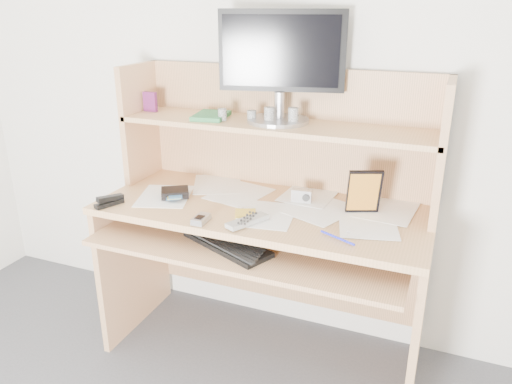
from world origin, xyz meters
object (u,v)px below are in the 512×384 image
at_px(tv_remote, 247,221).
at_px(monitor, 281,63).
at_px(desk, 269,212).
at_px(keyboard, 227,243).
at_px(game_case, 364,192).

bearing_deg(tv_remote, monitor, 118.28).
height_order(desk, keyboard, desk).
height_order(desk, monitor, monitor).
distance_m(desk, monitor, 0.64).
relative_size(game_case, monitor, 0.36).
relative_size(keyboard, tv_remote, 2.28).
bearing_deg(desk, tv_remote, -87.08).
xyz_separation_m(game_case, monitor, (-0.40, 0.12, 0.47)).
height_order(keyboard, tv_remote, tv_remote).
height_order(tv_remote, game_case, game_case).
xyz_separation_m(desk, game_case, (0.41, -0.01, 0.16)).
bearing_deg(monitor, keyboard, -112.77).
bearing_deg(game_case, desk, 156.00).
bearing_deg(desk, monitor, 86.15).
relative_size(desk, game_case, 7.34).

